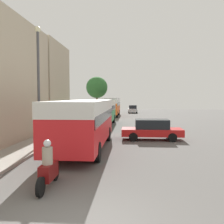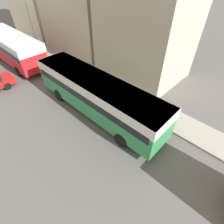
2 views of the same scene
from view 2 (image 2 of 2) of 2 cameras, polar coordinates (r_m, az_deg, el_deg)
sidewalk at (r=32.29m, az=-29.35°, el=21.10°), size 2.20×120.00×0.15m
building_midblock at (r=22.69m, az=-9.81°, el=29.71°), size 5.79×9.02×8.72m
building_far_terrace at (r=16.95m, az=11.23°, el=25.77°), size 5.97×7.44×8.89m
bus_lead at (r=22.32m, az=-29.82°, el=18.43°), size 2.67×9.62×2.99m
bus_following at (r=12.30m, az=-5.12°, el=6.50°), size 2.52×10.97×2.86m
lamp_post at (r=22.71m, az=-25.38°, el=26.91°), size 0.36×0.36×7.31m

